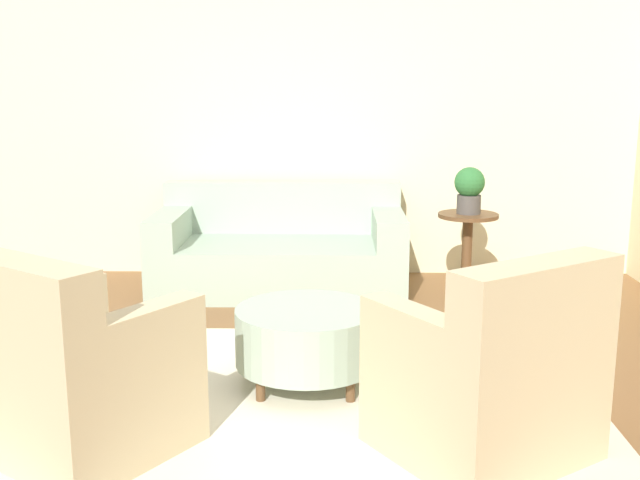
# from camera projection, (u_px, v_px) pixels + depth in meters

# --- Properties ---
(ground_plane) EXTENTS (16.00, 16.00, 0.00)m
(ground_plane) POSITION_uv_depth(u_px,v_px,m) (290.00, 401.00, 3.93)
(ground_plane) COLOR brown
(wall_back) EXTENTS (9.48, 0.12, 2.80)m
(wall_back) POSITION_uv_depth(u_px,v_px,m) (307.00, 112.00, 6.38)
(wall_back) COLOR beige
(wall_back) RESTS_ON ground_plane
(rug) EXTENTS (3.19, 2.29, 0.01)m
(rug) POSITION_uv_depth(u_px,v_px,m) (290.00, 400.00, 3.93)
(rug) COLOR beige
(rug) RESTS_ON ground_plane
(couch) EXTENTS (1.98, 0.99, 0.83)m
(couch) POSITION_uv_depth(u_px,v_px,m) (280.00, 252.00, 6.04)
(couch) COLOR #9EB29E
(couch) RESTS_ON ground_plane
(armchair_left) EXTENTS (1.10, 1.08, 0.93)m
(armchair_left) POSITION_uv_depth(u_px,v_px,m) (73.00, 376.00, 3.32)
(armchair_left) COLOR #C6B289
(armchair_left) RESTS_ON rug
(armchair_right) EXTENTS (1.10, 1.08, 0.93)m
(armchair_right) POSITION_uv_depth(u_px,v_px,m) (492.00, 379.00, 3.28)
(armchair_right) COLOR #C6B289
(armchair_right) RESTS_ON rug
(ottoman_table) EXTENTS (0.78, 0.78, 0.43)m
(ottoman_table) POSITION_uv_depth(u_px,v_px,m) (307.00, 336.00, 4.08)
(ottoman_table) COLOR #9EB29E
(ottoman_table) RESTS_ON rug
(side_table) EXTENTS (0.46, 0.46, 0.66)m
(side_table) POSITION_uv_depth(u_px,v_px,m) (467.00, 242.00, 5.78)
(side_table) COLOR brown
(side_table) RESTS_ON ground_plane
(potted_plant_on_side_table) EXTENTS (0.23, 0.23, 0.36)m
(potted_plant_on_side_table) POSITION_uv_depth(u_px,v_px,m) (469.00, 188.00, 5.69)
(potted_plant_on_side_table) COLOR #4C4742
(potted_plant_on_side_table) RESTS_ON side_table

